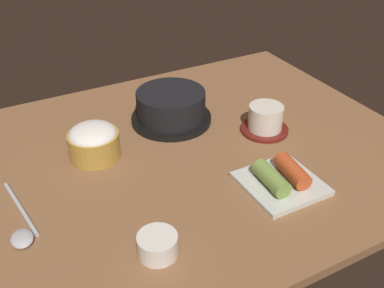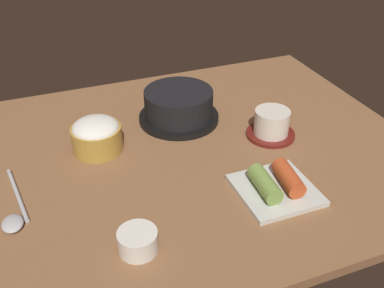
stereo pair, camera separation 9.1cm
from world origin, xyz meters
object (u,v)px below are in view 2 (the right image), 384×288
Objects in this scene: stone_pot at (179,106)px; kimchi_plate at (276,186)px; rice_bowl at (97,135)px; side_bowl_near at (138,241)px; spoon at (14,213)px; tea_cup_with_saucer at (271,124)px.

stone_pot is 32.45cm from kimchi_plate.
rice_bowl reaches higher than kimchi_plate.
kimchi_plate is at bearing -43.09° from rice_bowl.
kimchi_plate is (27.74, -25.95, -2.14)cm from rice_bowl.
stone_pot is at bearing 103.63° from kimchi_plate.
stone_pot is 20.85cm from rice_bowl.
side_bowl_near is 23.59cm from spoon.
stone_pot reaches higher than tea_cup_with_saucer.
rice_bowl is 38.05cm from kimchi_plate.
tea_cup_with_saucer is 1.67× the size of side_bowl_near.
rice_bowl is at bearing 90.49° from side_bowl_near.
rice_bowl is 0.56× the size of spoon.
kimchi_plate is at bearing -13.28° from spoon.
tea_cup_with_saucer is (16.54, -13.89, -0.80)cm from stone_pot.
stone_pot is at bearing 139.97° from tea_cup_with_saucer.
tea_cup_with_saucer is 0.57× the size of spoon.
kimchi_plate is at bearing -76.37° from stone_pot.
spoon is (-17.91, 15.31, -1.33)cm from side_bowl_near.
stone_pot reaches higher than spoon.
spoon is (-17.64, -15.24, -3.08)cm from rice_bowl.
side_bowl_near is at bearing -89.51° from rice_bowl.
spoon is (-37.76, -20.75, -3.15)cm from stone_pot.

